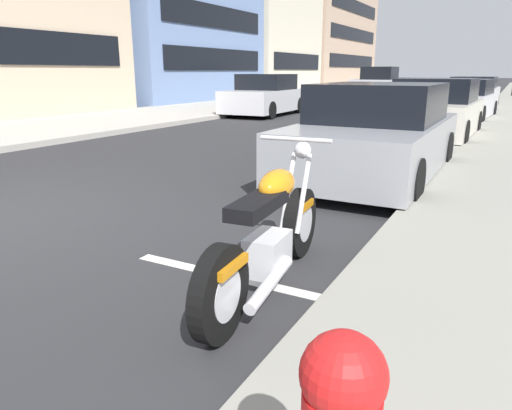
# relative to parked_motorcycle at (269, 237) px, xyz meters

# --- Properties ---
(sidewalk_far_curb) EXTENTS (120.00, 5.00, 0.14)m
(sidewalk_far_curb) POSITION_rel_parked_motorcycle_xyz_m (12.03, 10.20, -0.36)
(sidewalk_far_curb) COLOR #ADA89E
(sidewalk_far_curb) RESTS_ON ground
(parking_stall_stripe) EXTENTS (0.12, 2.20, 0.01)m
(parking_stall_stripe) POSITION_rel_parked_motorcycle_xyz_m (0.03, 0.20, -0.42)
(parking_stall_stripe) COLOR silver
(parking_stall_stripe) RESTS_ON ground
(parked_motorcycle) EXTENTS (2.18, 0.62, 1.11)m
(parked_motorcycle) POSITION_rel_parked_motorcycle_xyz_m (0.00, 0.00, 0.00)
(parked_motorcycle) COLOR black
(parked_motorcycle) RESTS_ON ground
(parked_car_far_down_curb) EXTENTS (4.35, 1.95, 1.46)m
(parked_car_far_down_curb) POSITION_rel_parked_motorcycle_xyz_m (4.36, 0.34, 0.25)
(parked_car_far_down_curb) COLOR gray
(parked_car_far_down_curb) RESTS_ON ground
(parked_car_near_corner) EXTENTS (4.07, 2.00, 1.47)m
(parked_car_near_corner) POSITION_rel_parked_motorcycle_xyz_m (9.57, 0.23, 0.26)
(parked_car_near_corner) COLOR beige
(parked_car_near_corner) RESTS_ON ground
(parked_car_at_intersection) EXTENTS (4.55, 2.03, 1.38)m
(parked_car_at_intersection) POSITION_rel_parked_motorcycle_xyz_m (14.80, 0.07, 0.23)
(parked_car_at_intersection) COLOR silver
(parked_car_at_intersection) RESTS_ON ground
(parked_car_behind_motorcycle) EXTENTS (4.43, 2.04, 1.41)m
(parked_car_behind_motorcycle) POSITION_rel_parked_motorcycle_xyz_m (20.40, 0.20, 0.24)
(parked_car_behind_motorcycle) COLOR silver
(parked_car_behind_motorcycle) RESTS_ON ground
(crossing_truck) EXTENTS (2.15, 4.97, 1.89)m
(crossing_truck) POSITION_rel_parked_motorcycle_xyz_m (26.88, 5.36, 0.45)
(crossing_truck) COLOR #B7B7BC
(crossing_truck) RESTS_ON ground
(car_opposite_curb) EXTENTS (4.30, 2.10, 1.53)m
(car_opposite_curb) POSITION_rel_parked_motorcycle_xyz_m (13.44, 6.97, 0.28)
(car_opposite_curb) COLOR silver
(car_opposite_curb) RESTS_ON ground
(townhouse_mid_block) EXTENTS (10.52, 10.01, 10.09)m
(townhouse_mid_block) POSITION_rel_parked_motorcycle_xyz_m (18.68, 17.47, 4.62)
(townhouse_mid_block) COLOR #6B84B2
(townhouse_mid_block) RESTS_ON ground
(townhouse_far_uphill) EXTENTS (9.23, 8.94, 10.38)m
(townhouse_far_uphill) POSITION_rel_parked_motorcycle_xyz_m (29.22, 16.94, 4.76)
(townhouse_far_uphill) COLOR beige
(townhouse_far_uphill) RESTS_ON ground
(townhouse_corner_block) EXTENTS (15.40, 8.34, 11.50)m
(townhouse_corner_block) POSITION_rel_parked_motorcycle_xyz_m (42.22, 16.64, 5.33)
(townhouse_corner_block) COLOR tan
(townhouse_corner_block) RESTS_ON ground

